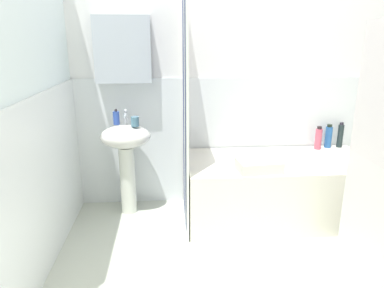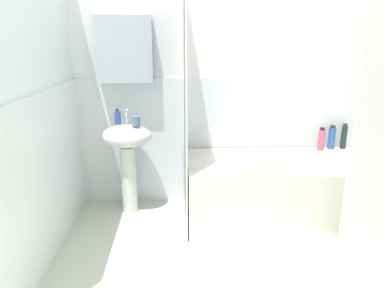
{
  "view_description": "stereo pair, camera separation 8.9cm",
  "coord_description": "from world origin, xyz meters",
  "px_view_note": "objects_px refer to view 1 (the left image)",
  "views": [
    {
      "loc": [
        -0.7,
        -2.0,
        1.55
      ],
      "look_at": [
        -0.51,
        0.78,
        0.72
      ],
      "focal_mm": 33.34,
      "sensor_mm": 36.0,
      "label": 1
    },
    {
      "loc": [
        -0.61,
        -2.0,
        1.55
      ],
      "look_at": [
        -0.51,
        0.78,
        0.72
      ],
      "focal_mm": 33.34,
      "sensor_mm": 36.0,
      "label": 2
    }
  ],
  "objects_px": {
    "bathtub": "(277,189)",
    "shampoo_bottle": "(318,138)",
    "soap_dispenser": "(116,118)",
    "lotion_bottle": "(328,137)",
    "towel_folded": "(259,165)",
    "sink": "(126,150)",
    "body_wash_bottle": "(340,135)",
    "toothbrush_cup": "(135,122)"
  },
  "relations": [
    {
      "from": "soap_dispenser",
      "to": "towel_folded",
      "type": "distance_m",
      "value": 1.28
    },
    {
      "from": "toothbrush_cup",
      "to": "lotion_bottle",
      "type": "xyz_separation_m",
      "value": [
        1.8,
        0.17,
        -0.22
      ]
    },
    {
      "from": "sink",
      "to": "lotion_bottle",
      "type": "height_order",
      "value": "sink"
    },
    {
      "from": "bathtub",
      "to": "shampoo_bottle",
      "type": "bearing_deg",
      "value": 31.37
    },
    {
      "from": "soap_dispenser",
      "to": "bathtub",
      "type": "relative_size",
      "value": 0.09
    },
    {
      "from": "soap_dispenser",
      "to": "towel_folded",
      "type": "bearing_deg",
      "value": -22.26
    },
    {
      "from": "sink",
      "to": "shampoo_bottle",
      "type": "relative_size",
      "value": 3.75
    },
    {
      "from": "bathtub",
      "to": "towel_folded",
      "type": "distance_m",
      "value": 0.46
    },
    {
      "from": "soap_dispenser",
      "to": "lotion_bottle",
      "type": "bearing_deg",
      "value": 2.62
    },
    {
      "from": "bathtub",
      "to": "towel_folded",
      "type": "relative_size",
      "value": 4.72
    },
    {
      "from": "sink",
      "to": "lotion_bottle",
      "type": "distance_m",
      "value": 1.9
    },
    {
      "from": "bathtub",
      "to": "lotion_bottle",
      "type": "xyz_separation_m",
      "value": [
        0.58,
        0.32,
        0.38
      ]
    },
    {
      "from": "soap_dispenser",
      "to": "body_wash_bottle",
      "type": "height_order",
      "value": "soap_dispenser"
    },
    {
      "from": "towel_folded",
      "to": "lotion_bottle",
      "type": "bearing_deg",
      "value": 34.72
    },
    {
      "from": "soap_dispenser",
      "to": "lotion_bottle",
      "type": "relative_size",
      "value": 0.62
    },
    {
      "from": "soap_dispenser",
      "to": "lotion_bottle",
      "type": "xyz_separation_m",
      "value": [
        1.97,
        0.09,
        -0.23
      ]
    },
    {
      "from": "toothbrush_cup",
      "to": "bathtub",
      "type": "height_order",
      "value": "toothbrush_cup"
    },
    {
      "from": "body_wash_bottle",
      "to": "towel_folded",
      "type": "height_order",
      "value": "body_wash_bottle"
    },
    {
      "from": "soap_dispenser",
      "to": "toothbrush_cup",
      "type": "relative_size",
      "value": 1.67
    },
    {
      "from": "body_wash_bottle",
      "to": "sink",
      "type": "bearing_deg",
      "value": -176.11
    },
    {
      "from": "lotion_bottle",
      "to": "towel_folded",
      "type": "distance_m",
      "value": 0.99
    },
    {
      "from": "toothbrush_cup",
      "to": "lotion_bottle",
      "type": "distance_m",
      "value": 1.82
    },
    {
      "from": "bathtub",
      "to": "lotion_bottle",
      "type": "height_order",
      "value": "lotion_bottle"
    },
    {
      "from": "body_wash_bottle",
      "to": "soap_dispenser",
      "type": "bearing_deg",
      "value": -177.48
    },
    {
      "from": "towel_folded",
      "to": "sink",
      "type": "bearing_deg",
      "value": 158.38
    },
    {
      "from": "bathtub",
      "to": "shampoo_bottle",
      "type": "distance_m",
      "value": 0.65
    },
    {
      "from": "toothbrush_cup",
      "to": "body_wash_bottle",
      "type": "bearing_deg",
      "value": 5.08
    },
    {
      "from": "toothbrush_cup",
      "to": "shampoo_bottle",
      "type": "bearing_deg",
      "value": 4.2
    },
    {
      "from": "sink",
      "to": "bathtub",
      "type": "distance_m",
      "value": 1.37
    },
    {
      "from": "lotion_bottle",
      "to": "towel_folded",
      "type": "height_order",
      "value": "lotion_bottle"
    },
    {
      "from": "sink",
      "to": "toothbrush_cup",
      "type": "distance_m",
      "value": 0.28
    },
    {
      "from": "sink",
      "to": "bathtub",
      "type": "height_order",
      "value": "sink"
    },
    {
      "from": "sink",
      "to": "body_wash_bottle",
      "type": "bearing_deg",
      "value": 3.89
    },
    {
      "from": "shampoo_bottle",
      "to": "towel_folded",
      "type": "bearing_deg",
      "value": -143.33
    },
    {
      "from": "sink",
      "to": "body_wash_bottle",
      "type": "distance_m",
      "value": 2.02
    },
    {
      "from": "toothbrush_cup",
      "to": "lotion_bottle",
      "type": "bearing_deg",
      "value": 5.35
    },
    {
      "from": "lotion_bottle",
      "to": "shampoo_bottle",
      "type": "xyz_separation_m",
      "value": [
        -0.12,
        -0.04,
        -0.0
      ]
    },
    {
      "from": "bathtub",
      "to": "body_wash_bottle",
      "type": "bearing_deg",
      "value": 25.26
    },
    {
      "from": "soap_dispenser",
      "to": "bathtub",
      "type": "xyz_separation_m",
      "value": [
        1.4,
        -0.23,
        -0.61
      ]
    },
    {
      "from": "shampoo_bottle",
      "to": "bathtub",
      "type": "bearing_deg",
      "value": -148.63
    },
    {
      "from": "soap_dispenser",
      "to": "shampoo_bottle",
      "type": "bearing_deg",
      "value": 1.4
    },
    {
      "from": "sink",
      "to": "toothbrush_cup",
      "type": "height_order",
      "value": "toothbrush_cup"
    }
  ]
}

